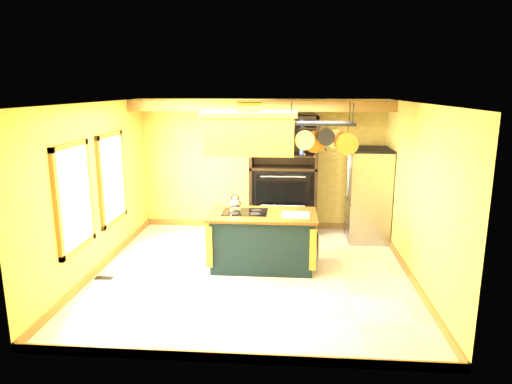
# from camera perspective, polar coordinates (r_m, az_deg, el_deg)

# --- Properties ---
(floor) EXTENTS (5.00, 5.00, 0.00)m
(floor) POSITION_cam_1_polar(r_m,az_deg,el_deg) (7.49, -0.49, -10.03)
(floor) COLOR beige
(floor) RESTS_ON ground
(ceiling) EXTENTS (5.00, 5.00, 0.00)m
(ceiling) POSITION_cam_1_polar(r_m,az_deg,el_deg) (6.90, -0.53, 11.08)
(ceiling) COLOR white
(ceiling) RESTS_ON wall_back
(wall_back) EXTENTS (5.00, 0.02, 2.70)m
(wall_back) POSITION_cam_1_polar(r_m,az_deg,el_deg) (9.52, 0.78, 3.42)
(wall_back) COLOR #D4C24D
(wall_back) RESTS_ON floor
(wall_front) EXTENTS (5.00, 0.02, 2.70)m
(wall_front) POSITION_cam_1_polar(r_m,az_deg,el_deg) (4.68, -3.13, -6.70)
(wall_front) COLOR #D4C24D
(wall_front) RESTS_ON floor
(wall_left) EXTENTS (0.02, 5.00, 2.70)m
(wall_left) POSITION_cam_1_polar(r_m,az_deg,el_deg) (7.70, -19.39, 0.40)
(wall_left) COLOR #D4C24D
(wall_left) RESTS_ON floor
(wall_right) EXTENTS (0.02, 5.00, 2.70)m
(wall_right) POSITION_cam_1_polar(r_m,az_deg,el_deg) (7.30, 19.43, -0.25)
(wall_right) COLOR #D4C24D
(wall_right) RESTS_ON floor
(ceiling_beam) EXTENTS (5.00, 0.15, 0.20)m
(ceiling_beam) POSITION_cam_1_polar(r_m,az_deg,el_deg) (8.60, 0.46, 10.71)
(ceiling_beam) COLOR olive
(ceiling_beam) RESTS_ON ceiling
(window_near) EXTENTS (0.06, 1.06, 1.56)m
(window_near) POSITION_cam_1_polar(r_m,az_deg,el_deg) (6.97, -21.76, -0.63)
(window_near) COLOR olive
(window_near) RESTS_ON wall_left
(window_far) EXTENTS (0.06, 1.06, 1.56)m
(window_far) POSITION_cam_1_polar(r_m,az_deg,el_deg) (8.22, -17.54, 1.64)
(window_far) COLOR olive
(window_far) RESTS_ON wall_left
(kitchen_island) EXTENTS (1.76, 0.98, 1.11)m
(kitchen_island) POSITION_cam_1_polar(r_m,az_deg,el_deg) (7.57, 0.79, -5.98)
(kitchen_island) COLOR black
(kitchen_island) RESTS_ON floor
(range_hood) EXTENTS (1.46, 0.83, 0.80)m
(range_hood) POSITION_cam_1_polar(r_m,az_deg,el_deg) (7.21, -0.75, 7.58)
(range_hood) COLOR #A27428
(range_hood) RESTS_ON ceiling
(pot_rack) EXTENTS (1.12, 0.51, 0.79)m
(pot_rack) POSITION_cam_1_polar(r_m,az_deg,el_deg) (7.19, 8.20, 7.49)
(pot_rack) COLOR black
(pot_rack) RESTS_ON ceiling
(refrigerator) EXTENTS (0.76, 0.90, 1.76)m
(refrigerator) POSITION_cam_1_polar(r_m,az_deg,el_deg) (9.11, 13.81, -0.57)
(refrigerator) COLOR #989AA0
(refrigerator) RESTS_ON floor
(hutch) EXTENTS (1.35, 0.61, 2.39)m
(hutch) POSITION_cam_1_polar(r_m,az_deg,el_deg) (9.33, 3.41, 0.49)
(hutch) COLOR black
(hutch) RESTS_ON floor
(floor_register) EXTENTS (0.28, 0.13, 0.01)m
(floor_register) POSITION_cam_1_polar(r_m,az_deg,el_deg) (7.66, -18.44, -10.15)
(floor_register) COLOR black
(floor_register) RESTS_ON floor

